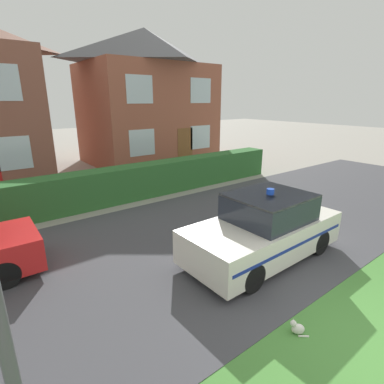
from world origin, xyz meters
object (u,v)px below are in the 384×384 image
object	(u,v)px
house_right	(147,97)
wheelie_bin	(202,172)
cat	(297,328)
police_car	(264,229)

from	to	relation	value
house_right	wheelie_bin	distance (m)	6.84
cat	house_right	xyz separation A→B (m)	(5.28, 13.96, 3.64)
cat	house_right	bearing A→B (deg)	-71.22
police_car	wheelie_bin	distance (m)	6.75
house_right	wheelie_bin	bearing A→B (deg)	-96.82
cat	police_car	bearing A→B (deg)	-87.92
cat	wheelie_bin	world-z (taller)	wheelie_bin
police_car	cat	xyz separation A→B (m)	(-1.50, -1.96, -0.62)
police_car	house_right	world-z (taller)	house_right
police_car	cat	bearing A→B (deg)	51.93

